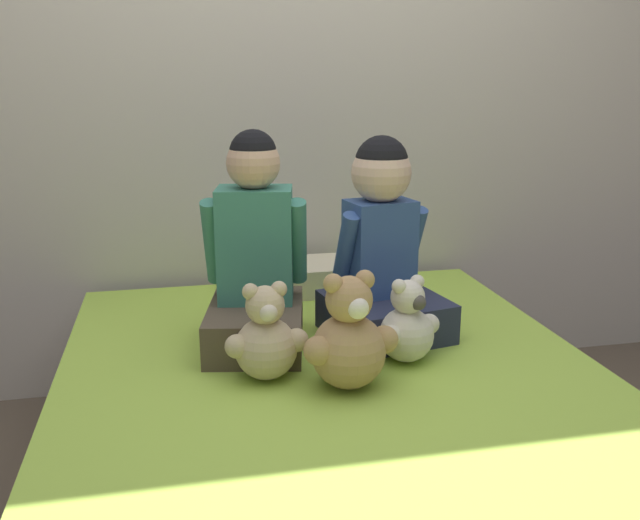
{
  "coord_description": "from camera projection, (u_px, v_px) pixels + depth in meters",
  "views": [
    {
      "loc": [
        -0.41,
        -1.66,
        1.28
      ],
      "look_at": [
        0.0,
        0.26,
        0.73
      ],
      "focal_mm": 38.0,
      "sensor_mm": 36.0,
      "label": 1
    }
  ],
  "objects": [
    {
      "name": "teddy_bear_held_by_left_child",
      "position": [
        266.0,
        339.0,
        1.86
      ],
      "size": [
        0.23,
        0.18,
        0.28
      ],
      "rotation": [
        0.0,
        0.0,
        0.06
      ],
      "color": "#D1B78E",
      "rests_on": "bed"
    },
    {
      "name": "child_on_left",
      "position": [
        255.0,
        261.0,
        2.08
      ],
      "size": [
        0.36,
        0.44,
        0.66
      ],
      "rotation": [
        0.0,
        0.0,
        -0.2
      ],
      "color": "brown",
      "rests_on": "bed"
    },
    {
      "name": "bed",
      "position": [
        339.0,
        455.0,
        1.93
      ],
      "size": [
        1.57,
        1.97,
        0.45
      ],
      "color": "#997F60",
      "rests_on": "ground_plane"
    },
    {
      "name": "teddy_bear_between_children",
      "position": [
        349.0,
        340.0,
        1.81
      ],
      "size": [
        0.27,
        0.2,
        0.32
      ],
      "rotation": [
        0.0,
        0.0,
        0.18
      ],
      "color": "tan",
      "rests_on": "bed"
    },
    {
      "name": "teddy_bear_held_by_right_child",
      "position": [
        407.0,
        326.0,
        1.98
      ],
      "size": [
        0.2,
        0.16,
        0.26
      ],
      "rotation": [
        0.0,
        0.0,
        0.44
      ],
      "color": "silver",
      "rests_on": "bed"
    },
    {
      "name": "wall_behind_bed",
      "position": [
        277.0,
        80.0,
        2.66
      ],
      "size": [
        8.0,
        0.06,
        2.5
      ],
      "color": "beige",
      "rests_on": "ground_plane"
    },
    {
      "name": "pillow_at_headboard",
      "position": [
        289.0,
        278.0,
        2.63
      ],
      "size": [
        0.47,
        0.26,
        0.11
      ],
      "color": "beige",
      "rests_on": "bed"
    },
    {
      "name": "child_on_right",
      "position": [
        382.0,
        252.0,
        2.16
      ],
      "size": [
        0.41,
        0.39,
        0.64
      ],
      "rotation": [
        0.0,
        0.0,
        0.19
      ],
      "color": "#282D47",
      "rests_on": "bed"
    }
  ]
}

